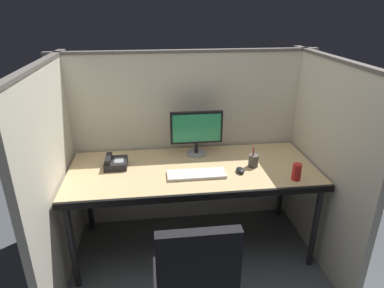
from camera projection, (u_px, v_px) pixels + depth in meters
name	position (u px, v px, depth m)	size (l,w,h in m)	color
ground_plane	(198.00, 270.00, 2.61)	(8.00, 8.00, 0.00)	#4C5156
cubicle_partition_rear	(187.00, 140.00, 2.98)	(2.21, 0.06, 1.57)	beige
cubicle_partition_left	(55.00, 176.00, 2.37)	(0.06, 1.41, 1.57)	beige
cubicle_partition_right	(322.00, 161.00, 2.59)	(0.06, 1.41, 1.57)	beige
desk	(193.00, 174.00, 2.60)	(1.90, 0.80, 0.74)	tan
monitor_center	(196.00, 130.00, 2.74)	(0.43, 0.17, 0.37)	gray
keyboard_main	(196.00, 174.00, 2.47)	(0.43, 0.15, 0.02)	silver
computer_mouse	(240.00, 170.00, 2.52)	(0.06, 0.10, 0.04)	black
pen_cup	(253.00, 161.00, 2.60)	(0.08, 0.08, 0.17)	#4C4742
soda_can	(297.00, 172.00, 2.40)	(0.07, 0.07, 0.12)	red
desk_phone	(115.00, 163.00, 2.60)	(0.17, 0.19, 0.09)	black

